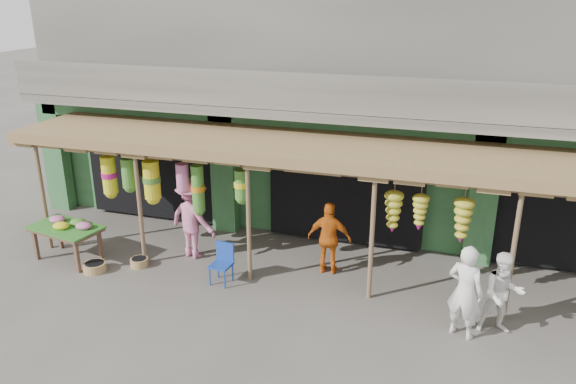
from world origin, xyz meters
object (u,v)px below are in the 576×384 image
(person_front, at_px, (465,292))
(person_right, at_px, (502,294))
(person_vendor, at_px, (329,238))
(person_shopper, at_px, (192,218))
(flower_table, at_px, (67,228))
(blue_chair, at_px, (223,261))

(person_front, relative_size, person_right, 1.13)
(person_front, bearing_deg, person_vendor, -6.73)
(person_front, xyz_separation_m, person_vendor, (-2.75, 1.55, -0.06))
(person_vendor, bearing_deg, person_front, 149.06)
(person_front, relative_size, person_shopper, 0.93)
(person_right, bearing_deg, person_vendor, 146.56)
(flower_table, xyz_separation_m, person_right, (9.03, -0.10, 0.00))
(person_vendor, height_order, person_shopper, person_shopper)
(flower_table, xyz_separation_m, person_front, (8.40, -0.40, 0.10))
(blue_chair, relative_size, person_shopper, 0.46)
(person_right, xyz_separation_m, person_vendor, (-3.38, 1.25, 0.03))
(person_front, height_order, person_vendor, person_front)
(blue_chair, distance_m, person_shopper, 1.49)
(person_right, bearing_deg, blue_chair, 164.64)
(blue_chair, distance_m, person_front, 4.79)
(person_vendor, bearing_deg, blue_chair, 26.04)
(blue_chair, xyz_separation_m, person_right, (5.37, -0.21, 0.29))
(person_front, relative_size, person_vendor, 1.08)
(person_right, xyz_separation_m, person_shopper, (-6.47, 1.10, 0.17))
(person_right, bearing_deg, person_front, -167.69)
(person_front, xyz_separation_m, person_right, (0.63, 0.30, -0.10))
(person_shopper, bearing_deg, blue_chair, 157.21)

